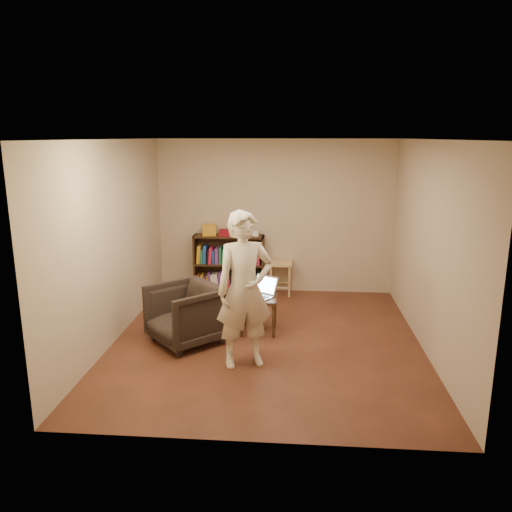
# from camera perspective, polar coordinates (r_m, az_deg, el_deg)

# --- Properties ---
(floor) EXTENTS (4.50, 4.50, 0.00)m
(floor) POSITION_cam_1_polar(r_m,az_deg,el_deg) (6.69, 1.22, -9.67)
(floor) COLOR #3F2214
(floor) RESTS_ON ground
(ceiling) EXTENTS (4.50, 4.50, 0.00)m
(ceiling) POSITION_cam_1_polar(r_m,az_deg,el_deg) (6.15, 1.34, 13.19)
(ceiling) COLOR silver
(ceiling) RESTS_ON wall_back
(wall_back) EXTENTS (4.00, 0.00, 4.00)m
(wall_back) POSITION_cam_1_polar(r_m,az_deg,el_deg) (8.51, 2.18, 4.48)
(wall_back) COLOR #BCA98E
(wall_back) RESTS_ON floor
(wall_left) EXTENTS (0.00, 4.50, 4.50)m
(wall_left) POSITION_cam_1_polar(r_m,az_deg,el_deg) (6.71, -16.03, 1.52)
(wall_left) COLOR #BCA98E
(wall_left) RESTS_ON floor
(wall_right) EXTENTS (0.00, 4.50, 4.50)m
(wall_right) POSITION_cam_1_polar(r_m,az_deg,el_deg) (6.50, 19.18, 0.90)
(wall_right) COLOR #BCA98E
(wall_right) RESTS_ON floor
(bookshelf) EXTENTS (1.20, 0.30, 1.00)m
(bookshelf) POSITION_cam_1_polar(r_m,az_deg,el_deg) (8.60, -3.08, -1.29)
(bookshelf) COLOR black
(bookshelf) RESTS_ON floor
(box_yellow) EXTENTS (0.26, 0.21, 0.18)m
(box_yellow) POSITION_cam_1_polar(r_m,az_deg,el_deg) (8.49, -5.39, 2.99)
(box_yellow) COLOR gold
(box_yellow) RESTS_ON bookshelf
(red_cloth) EXTENTS (0.30, 0.23, 0.10)m
(red_cloth) POSITION_cam_1_polar(r_m,az_deg,el_deg) (8.46, -3.23, 2.69)
(red_cloth) COLOR maroon
(red_cloth) RESTS_ON bookshelf
(box_green) EXTENTS (0.16, 0.16, 0.14)m
(box_green) POSITION_cam_1_polar(r_m,az_deg,el_deg) (8.41, -0.91, 2.80)
(box_green) COLOR #217E4A
(box_green) RESTS_ON bookshelf
(box_white) EXTENTS (0.11, 0.11, 0.08)m
(box_white) POSITION_cam_1_polar(r_m,az_deg,el_deg) (8.41, -0.07, 2.60)
(box_white) COLOR white
(box_white) RESTS_ON bookshelf
(stool) EXTENTS (0.39, 0.39, 0.57)m
(stool) POSITION_cam_1_polar(r_m,az_deg,el_deg) (8.46, 2.81, -1.41)
(stool) COLOR tan
(stool) RESTS_ON floor
(armchair) EXTENTS (1.18, 1.18, 0.77)m
(armchair) POSITION_cam_1_polar(r_m,az_deg,el_deg) (6.58, -8.03, -6.59)
(armchair) COLOR black
(armchair) RESTS_ON floor
(side_table) EXTENTS (0.49, 0.49, 0.50)m
(side_table) POSITION_cam_1_polar(r_m,az_deg,el_deg) (6.85, 0.34, -5.38)
(side_table) COLOR black
(side_table) RESTS_ON floor
(laptop) EXTENTS (0.51, 0.51, 0.26)m
(laptop) POSITION_cam_1_polar(r_m,az_deg,el_deg) (6.84, 0.52, -4.15)
(laptop) COLOR silver
(laptop) RESTS_ON side_table
(person) EXTENTS (0.78, 0.65, 1.83)m
(person) POSITION_cam_1_polar(r_m,az_deg,el_deg) (5.74, -1.31, -3.91)
(person) COLOR beige
(person) RESTS_ON floor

